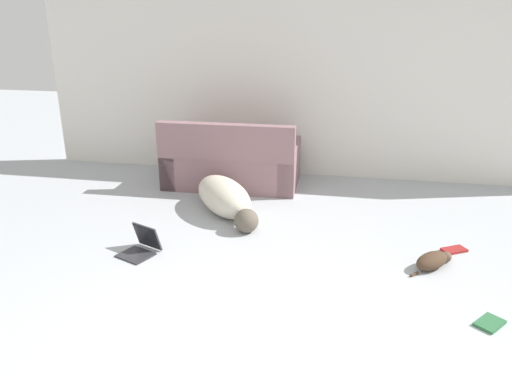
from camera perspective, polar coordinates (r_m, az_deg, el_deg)
ground_plane at (r=3.34m, az=0.99°, el=-20.19°), size 20.00×20.00×0.00m
wall_back at (r=6.66m, az=7.22°, el=13.10°), size 7.48×0.06×2.69m
couch at (r=6.41m, az=-2.80°, el=3.21°), size 1.69×0.89×0.88m
dog at (r=5.53m, az=-3.52°, el=-0.68°), size 1.03×1.28×0.39m
cat at (r=4.71m, az=19.58°, el=-7.38°), size 0.42×0.42×0.15m
laptop_open at (r=4.83m, az=-12.86°, el=-5.82°), size 0.40×0.42×0.26m
book_green at (r=4.12m, az=25.14°, el=-13.42°), size 0.25×0.26×0.02m
book_red at (r=5.11m, az=21.70°, el=-6.17°), size 0.26×0.22×0.02m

